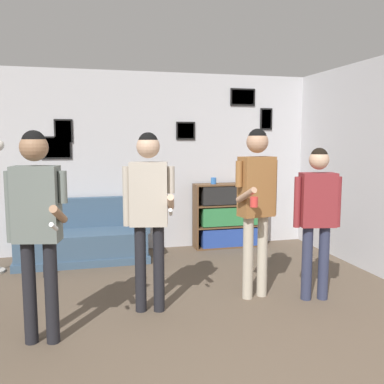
{
  "coord_description": "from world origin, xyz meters",
  "views": [
    {
      "loc": [
        -0.98,
        -2.05,
        1.71
      ],
      "look_at": [
        0.1,
        2.22,
        1.16
      ],
      "focal_mm": 40.0,
      "sensor_mm": 36.0,
      "label": 1
    }
  ],
  "objects_px": {
    "person_player_foreground_left": "(37,214)",
    "person_spectator_near_bookshelf": "(317,208)",
    "person_watcher_holding_cup": "(257,194)",
    "bottle_on_floor": "(46,270)",
    "bookshelf": "(230,215)",
    "person_player_foreground_center": "(149,202)",
    "couch": "(83,240)",
    "drinking_cup": "(213,181)"
  },
  "relations": [
    {
      "from": "bookshelf",
      "to": "bottle_on_floor",
      "type": "bearing_deg",
      "value": -161.8
    },
    {
      "from": "bookshelf",
      "to": "person_player_foreground_center",
      "type": "height_order",
      "value": "person_player_foreground_center"
    },
    {
      "from": "couch",
      "to": "drinking_cup",
      "type": "xyz_separation_m",
      "value": [
        1.99,
        0.2,
        0.77
      ]
    },
    {
      "from": "person_player_foreground_left",
      "to": "bottle_on_floor",
      "type": "distance_m",
      "value": 2.06
    },
    {
      "from": "couch",
      "to": "person_player_foreground_left",
      "type": "height_order",
      "value": "person_player_foreground_left"
    },
    {
      "from": "couch",
      "to": "bookshelf",
      "type": "height_order",
      "value": "bookshelf"
    },
    {
      "from": "person_player_foreground_center",
      "to": "bottle_on_floor",
      "type": "bearing_deg",
      "value": 129.12
    },
    {
      "from": "couch",
      "to": "person_watcher_holding_cup",
      "type": "height_order",
      "value": "person_watcher_holding_cup"
    },
    {
      "from": "person_player_foreground_left",
      "to": "bottle_on_floor",
      "type": "bearing_deg",
      "value": 93.62
    },
    {
      "from": "couch",
      "to": "person_spectator_near_bookshelf",
      "type": "xyz_separation_m",
      "value": [
        2.4,
        -2.15,
        0.7
      ]
    },
    {
      "from": "drinking_cup",
      "to": "couch",
      "type": "bearing_deg",
      "value": -174.25
    },
    {
      "from": "person_spectator_near_bookshelf",
      "to": "bottle_on_floor",
      "type": "xyz_separation_m",
      "value": [
        -2.84,
        1.46,
        -0.9
      ]
    },
    {
      "from": "person_watcher_holding_cup",
      "to": "drinking_cup",
      "type": "bearing_deg",
      "value": 85.14
    },
    {
      "from": "person_spectator_near_bookshelf",
      "to": "drinking_cup",
      "type": "bearing_deg",
      "value": 99.94
    },
    {
      "from": "person_player_foreground_center",
      "to": "person_spectator_near_bookshelf",
      "type": "height_order",
      "value": "person_player_foreground_center"
    },
    {
      "from": "person_watcher_holding_cup",
      "to": "person_spectator_near_bookshelf",
      "type": "height_order",
      "value": "person_watcher_holding_cup"
    },
    {
      "from": "person_player_foreground_left",
      "to": "drinking_cup",
      "type": "bearing_deg",
      "value": 49.04
    },
    {
      "from": "couch",
      "to": "person_player_foreground_center",
      "type": "bearing_deg",
      "value": -72.33
    },
    {
      "from": "person_player_foreground_left",
      "to": "person_watcher_holding_cup",
      "type": "bearing_deg",
      "value": 14.13
    },
    {
      "from": "couch",
      "to": "bottle_on_floor",
      "type": "relative_size",
      "value": 7.93
    },
    {
      "from": "person_watcher_holding_cup",
      "to": "bottle_on_floor",
      "type": "bearing_deg",
      "value": 151.04
    },
    {
      "from": "bookshelf",
      "to": "person_watcher_holding_cup",
      "type": "distance_m",
      "value": 2.27
    },
    {
      "from": "person_watcher_holding_cup",
      "to": "person_spectator_near_bookshelf",
      "type": "distance_m",
      "value": 0.65
    },
    {
      "from": "person_watcher_holding_cup",
      "to": "bottle_on_floor",
      "type": "height_order",
      "value": "person_watcher_holding_cup"
    },
    {
      "from": "bottle_on_floor",
      "to": "drinking_cup",
      "type": "bearing_deg",
      "value": 20.06
    },
    {
      "from": "couch",
      "to": "bottle_on_floor",
      "type": "height_order",
      "value": "couch"
    },
    {
      "from": "person_player_foreground_left",
      "to": "person_player_foreground_center",
      "type": "height_order",
      "value": "person_player_foreground_left"
    },
    {
      "from": "person_player_foreground_left",
      "to": "person_spectator_near_bookshelf",
      "type": "xyz_separation_m",
      "value": [
        2.73,
        0.32,
        -0.12
      ]
    },
    {
      "from": "person_player_foreground_left",
      "to": "couch",
      "type": "bearing_deg",
      "value": 82.33
    },
    {
      "from": "bookshelf",
      "to": "person_player_foreground_center",
      "type": "distance_m",
      "value": 2.82
    },
    {
      "from": "bookshelf",
      "to": "person_player_foreground_center",
      "type": "xyz_separation_m",
      "value": [
        -1.61,
        -2.23,
        0.6
      ]
    },
    {
      "from": "person_player_foreground_left",
      "to": "drinking_cup",
      "type": "xyz_separation_m",
      "value": [
        2.32,
        2.67,
        -0.05
      ]
    },
    {
      "from": "couch",
      "to": "person_player_foreground_center",
      "type": "distance_m",
      "value": 2.28
    },
    {
      "from": "bookshelf",
      "to": "drinking_cup",
      "type": "height_order",
      "value": "drinking_cup"
    },
    {
      "from": "bookshelf",
      "to": "person_player_foreground_center",
      "type": "relative_size",
      "value": 0.65
    },
    {
      "from": "person_watcher_holding_cup",
      "to": "person_spectator_near_bookshelf",
      "type": "bearing_deg",
      "value": -19.83
    },
    {
      "from": "person_player_foreground_left",
      "to": "person_player_foreground_center",
      "type": "xyz_separation_m",
      "value": [
        0.98,
        0.44,
        -0.01
      ]
    },
    {
      "from": "person_watcher_holding_cup",
      "to": "bottle_on_floor",
      "type": "relative_size",
      "value": 7.99
    },
    {
      "from": "bookshelf",
      "to": "person_player_foreground_center",
      "type": "bearing_deg",
      "value": -125.78
    },
    {
      "from": "person_player_foreground_center",
      "to": "person_watcher_holding_cup",
      "type": "height_order",
      "value": "person_watcher_holding_cup"
    },
    {
      "from": "couch",
      "to": "drinking_cup",
      "type": "bearing_deg",
      "value": 5.75
    },
    {
      "from": "couch",
      "to": "person_watcher_holding_cup",
      "type": "xyz_separation_m",
      "value": [
        1.81,
        -1.93,
        0.85
      ]
    }
  ]
}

